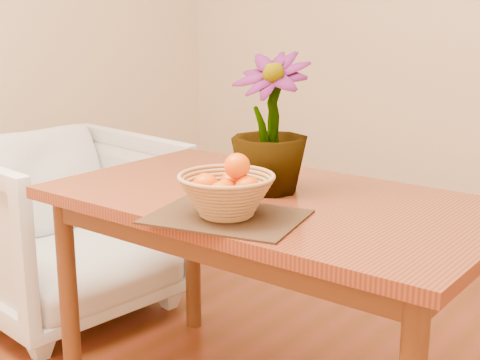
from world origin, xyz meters
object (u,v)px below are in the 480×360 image
Objects in this scene: table at (271,222)px; potted_plant at (270,123)px; wicker_basket at (226,197)px; armchair at (65,218)px.

table is 3.21× the size of potted_plant.
wicker_basket is 0.31× the size of armchair.
wicker_basket is at bearing -86.38° from potted_plant.
potted_plant reaches higher than wicker_basket.
wicker_basket is at bearing -82.35° from table.
armchair is (-1.17, 0.10, -0.23)m from table.
wicker_basket reaches higher than armchair.
potted_plant is at bearing -86.67° from armchair.
armchair reaches higher than table.
armchair is at bearing 167.37° from potted_plant.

